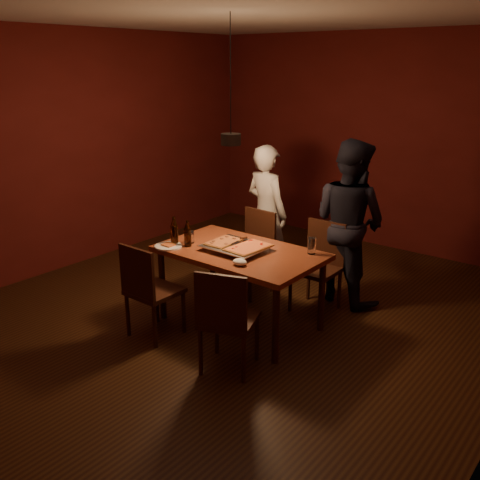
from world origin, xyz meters
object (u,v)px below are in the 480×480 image
Objects in this scene: dining_table at (240,258)px; chair_far_right at (321,258)px; plate_slice at (168,246)px; pendant_lamp at (231,138)px; chair_far_left at (254,244)px; chair_near_left at (147,283)px; diner_white at (266,213)px; pizza_tray at (236,248)px; chair_near_right at (225,312)px; beer_bottle_a at (174,231)px; beer_bottle_b at (188,233)px; diner_dark at (349,222)px.

dining_table is 0.90m from chair_far_right.
plate_slice is 0.23× the size of pendant_lamp.
chair_far_left is at bearing 118.20° from dining_table.
dining_table is at bearing -18.32° from pendant_lamp.
chair_near_left is 1.86m from diner_white.
pizza_tray is at bearing 122.31° from diner_white.
chair_near_right reaches higher than dining_table.
chair_far_right reaches higher than pizza_tray.
chair_near_left is 0.60m from beer_bottle_a.
beer_bottle_b is at bearing 87.93° from chair_near_left.
diner_white is (0.09, 1.37, -0.11)m from beer_bottle_a.
plate_slice reaches higher than dining_table.
chair_far_left is 1.42m from pendant_lamp.
dining_table is 0.68m from beer_bottle_a.
diner_white is at bearing 91.10° from chair_near_left.
chair_far_right is 1.53m from pendant_lamp.
plate_slice is 0.17× the size of diner_white.
beer_bottle_a reaches higher than dining_table.
chair_near_right is at bearing -20.97° from plate_slice.
chair_near_right is at bearing -30.26° from beer_bottle_b.
diner_white is (-0.48, 1.14, 0.00)m from pizza_tray.
pendant_lamp reaches higher than pizza_tray.
chair_near_right is (0.92, -0.01, 0.00)m from chair_near_left.
diner_dark reaches higher than pizza_tray.
chair_far_left and chair_far_right have the same top height.
beer_bottle_b is (-0.85, -1.02, 0.34)m from chair_far_right.
beer_bottle_b is 0.23× the size of pendant_lamp.
dining_table is at bearing 62.44° from chair_far_right.
diner_white reaches higher than chair_far_left.
beer_bottle_b reaches higher than chair_far_left.
diner_white is (-0.51, 1.12, 0.10)m from dining_table.
diner_dark is (0.51, 1.16, 0.17)m from dining_table.
chair_far_left is 1.78× the size of beer_bottle_a.
chair_near_left is 0.44× the size of pendant_lamp.
diner_white reaches higher than pizza_tray.
beer_bottle_a is 1.03m from pendant_lamp.
chair_far_left is at bearing 3.79° from chair_far_right.
beer_bottle_b reaches higher than chair_far_right.
chair_near_left is at bearing -124.49° from pizza_tray.
beer_bottle_b is 0.22m from plate_slice.
diner_white is at bearing 96.98° from chair_near_right.
chair_near_left is at bearing -113.45° from pendant_lamp.
dining_table is 3.09× the size of chair_far_right.
plate_slice is 0.15× the size of diner_dark.
chair_far_right is at bearing 46.92° from beer_bottle_a.
chair_near_left is 1.93× the size of beer_bottle_b.
beer_bottle_a is (-0.59, -0.26, 0.21)m from dining_table.
diner_white is (-0.05, 1.33, -0.10)m from beer_bottle_b.
dining_table is at bearing 79.40° from diner_dark.
pendant_lamp is (-0.65, -1.11, 0.91)m from diner_dark.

